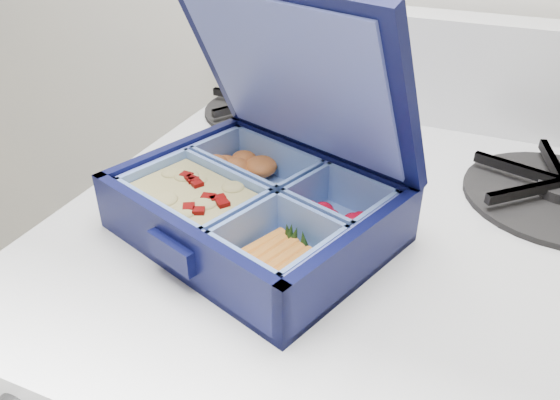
% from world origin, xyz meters
% --- Properties ---
extents(bento_box, '(0.29, 0.25, 0.06)m').
position_xyz_m(bento_box, '(-0.20, 1.61, 0.92)').
color(bento_box, '#0A0D3A').
rests_on(bento_box, stove).
extents(burner_grate_rear, '(0.18, 0.18, 0.02)m').
position_xyz_m(burner_grate_rear, '(-0.31, 1.88, 0.91)').
color(burner_grate_rear, black).
rests_on(burner_grate_rear, stove).
extents(fork, '(0.15, 0.17, 0.01)m').
position_xyz_m(fork, '(-0.15, 1.72, 0.90)').
color(fork, '#AAAAAA').
rests_on(fork, stove).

